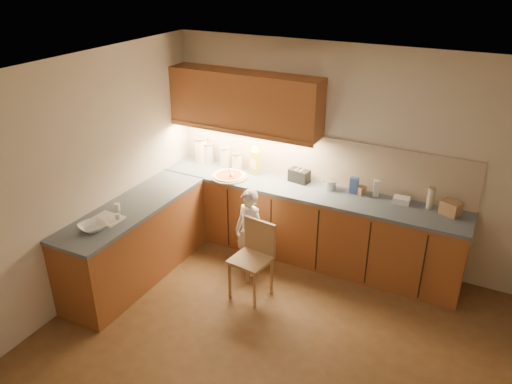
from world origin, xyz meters
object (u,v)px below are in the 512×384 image
Objects in this scene: child at (249,233)px; toaster at (299,176)px; oil_jug at (255,162)px; pizza_on_board at (229,176)px; wooden_chair at (254,254)px.

toaster reaches higher than child.
oil_jug is at bearing -169.34° from toaster.
toaster is at bearing 18.91° from pizza_on_board.
pizza_on_board is 0.53× the size of wooden_chair.
child is 1.23× the size of wooden_chair.
pizza_on_board is at bearing 140.45° from wooden_chair.
oil_jug is (-0.32, 0.77, 0.55)m from child.
child is at bearing 132.93° from wooden_chair.
pizza_on_board is at bearing -131.05° from oil_jug.
oil_jug reaches higher than toaster.
child is at bearing -42.70° from pizza_on_board.
oil_jug is at bearing 124.19° from wooden_chair.
wooden_chair is at bearing -46.79° from pizza_on_board.
child is (0.55, -0.51, -0.41)m from pizza_on_board.
wooden_chair is at bearing -83.20° from toaster.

